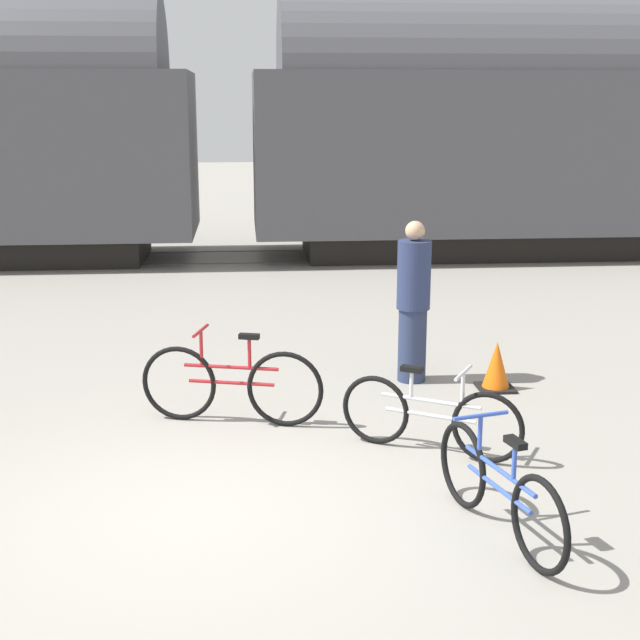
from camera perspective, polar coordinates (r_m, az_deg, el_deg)
The scene contains 9 objects.
ground_plane at distance 7.27m, azimuth -7.56°, elevation -11.89°, with size 80.00×80.00×0.00m, color gray.
freight_train at distance 18.13m, azimuth -6.22°, elevation 12.36°, with size 27.20×3.09×5.15m.
rail_near at distance 17.69m, azimuth -6.04°, elevation 3.63°, with size 39.20×0.07×0.01m, color #4C4238.
rail_far at distance 19.11m, azimuth -5.96°, elevation 4.40°, with size 39.20×0.07×0.01m, color #4C4238.
bicycle_silver at distance 8.20m, azimuth 7.06°, elevation -6.14°, with size 1.52×0.93×0.82m.
bicycle_blue at distance 6.79m, azimuth 11.34°, elevation -10.60°, with size 0.55×1.73×0.86m.
bicycle_maroon at distance 8.90m, azimuth -5.69°, elevation -4.11°, with size 1.81×0.56×0.96m.
person_in_navy at distance 10.11m, azimuth 5.99°, elevation 1.13°, with size 0.38×0.38×1.85m.
traffic_cone at distance 10.11m, azimuth 11.22°, elevation -2.99°, with size 0.40×0.40×0.55m.
Camera 1 is at (0.38, -6.54, 3.16)m, focal length 50.00 mm.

